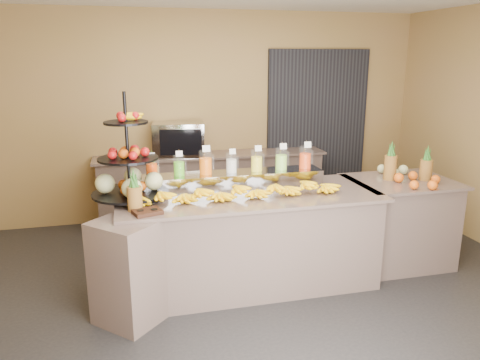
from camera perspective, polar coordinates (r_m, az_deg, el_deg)
name	(u,v)px	position (r m, az deg, el deg)	size (l,w,h in m)	color
ground	(257,297)	(4.55, 2.11, -14.05)	(6.00, 6.00, 0.00)	black
room_envelope	(255,89)	(4.80, 1.87, 10.97)	(6.04, 5.02, 2.82)	olive
buffet_counter	(239,242)	(4.55, -0.16, -7.55)	(2.75, 1.25, 0.93)	gray
right_counter	(398,221)	(5.37, 18.70, -4.80)	(1.08, 0.88, 0.93)	gray
back_ledge	(212,187)	(6.42, -3.41, -0.85)	(3.10, 0.55, 0.93)	gray
pitcher_tray	(232,180)	(4.68, -1.04, 0.04)	(1.85, 0.30, 0.15)	gray
juice_pitcher_orange_a	(152,168)	(4.53, -10.71, 1.41)	(0.11, 0.11, 0.26)	silver
juice_pitcher_green	(179,167)	(4.55, -7.44, 1.62)	(0.11, 0.11, 0.26)	silver
juice_pitcher_orange_b	(206,164)	(4.58, -4.22, 1.99)	(0.13, 0.13, 0.31)	silver
juice_pitcher_milk	(231,164)	(4.64, -1.05, 1.98)	(0.11, 0.11, 0.26)	silver
juice_pitcher_lemon	(257,162)	(4.70, 2.04, 2.24)	(0.12, 0.12, 0.28)	silver
juice_pitcher_lime	(281,160)	(4.78, 5.05, 2.43)	(0.12, 0.12, 0.29)	silver
juice_pitcher_orange_c	(305,159)	(4.86, 7.95, 2.60)	(0.12, 0.13, 0.30)	silver
banana_heap	(237,190)	(4.33, -0.40, -1.21)	(1.95, 0.18, 0.16)	#EFB80B
fruit_stand	(135,173)	(4.36, -12.73, 0.89)	(0.71, 0.71, 0.98)	black
condiment_caddy	(147,212)	(3.97, -11.23, -3.84)	(0.23, 0.17, 0.03)	black
pineapple_left_a	(135,195)	(4.04, -12.72, -1.84)	(0.12, 0.12, 0.37)	brown
pineapple_left_b	(153,175)	(4.67, -10.60, 0.63)	(0.12, 0.12, 0.39)	brown
right_fruit_pile	(412,175)	(5.16, 20.22, 0.62)	(0.49, 0.47, 0.26)	brown
oven_warmer	(179,139)	(6.20, -7.51, 4.97)	(0.66, 0.46, 0.44)	gray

